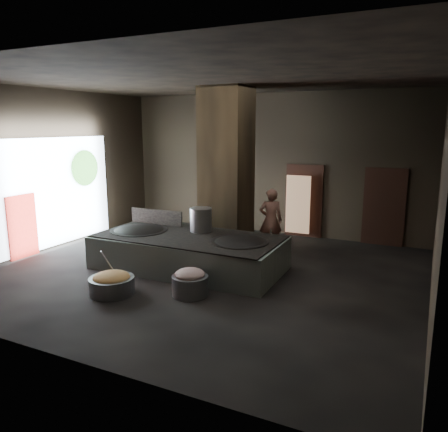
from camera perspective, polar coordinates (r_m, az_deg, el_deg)
The scene contains 28 objects.
floor at distance 10.75m, azimuth -2.66°, elevation -7.45°, with size 10.00×9.00×0.10m, color black.
ceiling at distance 10.21m, azimuth -2.92°, elevation 17.74°, with size 10.00×9.00×0.10m, color black.
back_wall at distance 14.36m, azimuth 6.04°, elevation 6.75°, with size 10.00×0.10×4.50m, color black.
front_wall at distance 6.66m, azimuth -21.96°, elevation 0.26°, with size 10.00×0.10×4.50m, color black.
left_wall at distance 13.40m, azimuth -22.18°, elevation 5.60°, with size 0.10×9.00×4.50m, color black.
right_wall at distance 8.98m, azimuth 26.78°, elevation 2.62°, with size 0.10×9.00×4.50m, color black.
pillar at distance 12.04m, azimuth 0.33°, elevation 5.87°, with size 1.20×1.20×4.50m, color black.
hearth_platform at distance 10.86m, azimuth -4.64°, elevation -4.79°, with size 4.59×2.19×0.80m, color #ACBFB0.
platform_cap at distance 10.75m, azimuth -4.68°, elevation -2.66°, with size 4.49×2.15×0.03m, color black.
wok_left at distance 11.51m, azimuth -11.03°, elevation -2.20°, with size 1.45×1.45×0.40m, color black.
wok_left_rim at distance 11.50m, azimuth -11.04°, elevation -1.86°, with size 1.48×1.48×0.05m, color black.
wok_right at distance 10.21m, azimuth 2.02°, elevation -3.78°, with size 1.35×1.35×0.38m, color black.
wok_right_rim at distance 10.19m, azimuth 2.03°, elevation -3.40°, with size 1.38×1.38×0.05m, color black.
stock_pot at distance 11.11m, azimuth -3.04°, elevation -0.49°, with size 0.56×0.56×0.60m, color #9CA0A3.
splash_guard at distance 12.08m, azimuth -8.81°, elevation -0.11°, with size 1.59×0.06×0.40m, color black.
cook at distance 12.28m, azimuth 6.12°, elevation -0.53°, with size 0.65×0.42×1.77m, color #A06551.
veg_basin at distance 9.61m, azimuth -14.43°, elevation -8.76°, with size 0.95×0.95×0.35m, color slate.
veg_fill at distance 9.55m, azimuth -14.49°, elevation -7.78°, with size 0.78×0.78×0.24m, color #9EA14D.
ladle at distance 9.69m, azimuth -14.65°, elevation -6.25°, with size 0.03×0.03×0.75m, color #9CA0A3.
meat_basin at distance 9.24m, azimuth -4.45°, elevation -9.02°, with size 0.76×0.76×0.42m, color slate.
meat_fill at distance 9.16m, azimuth -4.47°, elevation -7.60°, with size 0.63×0.63×0.24m, color #A36961.
doorway_near at distance 14.05m, azimuth 10.40°, elevation 1.78°, with size 1.18×0.08×2.38m, color black.
doorway_near_glow at distance 13.88m, azimuth 9.63°, elevation 1.49°, with size 0.77×0.04×1.83m, color #8C6647.
doorway_far at distance 13.62m, azimuth 20.16°, elevation 0.94°, with size 1.18×0.08×2.38m, color black.
doorway_far_glow at distance 13.73m, azimuth 21.43°, elevation 0.72°, with size 0.76×0.04×1.81m, color #8C6647.
left_opening at distance 13.53m, azimuth -21.06°, elevation 2.96°, with size 0.04×4.20×3.10m, color white.
pavilion_sliver at distance 12.77m, azimuth -24.83°, elevation -1.25°, with size 0.05×0.90×1.70m, color maroon.
tree_silhouette at distance 14.16m, azimuth -17.71°, elevation 5.99°, with size 0.28×1.10×1.10m, color #194714.
Camera 1 is at (4.89, -8.90, 3.47)m, focal length 35.00 mm.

